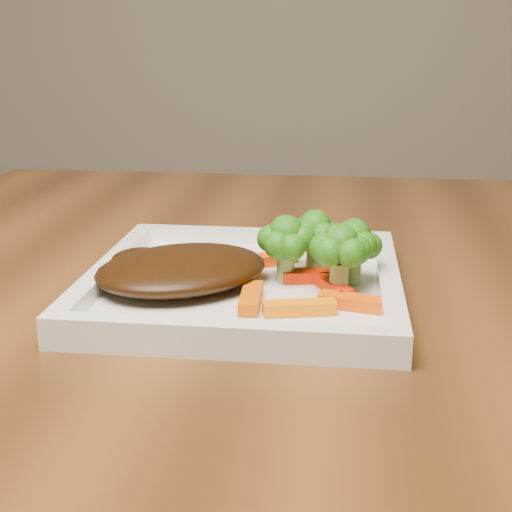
# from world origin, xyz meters

# --- Properties ---
(plate) EXTENTS (0.27, 0.27, 0.01)m
(plate) POSITION_xyz_m (-0.40, 0.06, 0.76)
(plate) COLOR white
(plate) RESTS_ON dining_table
(steak) EXTENTS (0.20, 0.19, 0.03)m
(steak) POSITION_xyz_m (-0.45, 0.04, 0.78)
(steak) COLOR #311907
(steak) RESTS_ON plate
(broccoli_0) EXTENTS (0.07, 0.07, 0.07)m
(broccoli_0) POSITION_xyz_m (-0.34, 0.10, 0.80)
(broccoli_0) COLOR #2A7B14
(broccoli_0) RESTS_ON plate
(broccoli_1) EXTENTS (0.07, 0.07, 0.06)m
(broccoli_1) POSITION_xyz_m (-0.30, 0.06, 0.79)
(broccoli_1) COLOR #3C7814
(broccoli_1) RESTS_ON plate
(broccoli_2) EXTENTS (0.06, 0.06, 0.06)m
(broccoli_2) POSITION_xyz_m (-0.31, 0.04, 0.79)
(broccoli_2) COLOR #116811
(broccoli_2) RESTS_ON plate
(broccoli_3) EXTENTS (0.06, 0.06, 0.06)m
(broccoli_3) POSITION_xyz_m (-0.36, 0.06, 0.79)
(broccoli_3) COLOR #0F5B11
(broccoli_3) RESTS_ON plate
(carrot_0) EXTENTS (0.06, 0.03, 0.01)m
(carrot_0) POSITION_xyz_m (-0.34, -0.01, 0.77)
(carrot_0) COLOR orange
(carrot_0) RESTS_ON plate
(carrot_1) EXTENTS (0.07, 0.03, 0.01)m
(carrot_1) POSITION_xyz_m (-0.30, 0.00, 0.77)
(carrot_1) COLOR #E94F03
(carrot_1) RESTS_ON plate
(carrot_2) EXTENTS (0.02, 0.06, 0.01)m
(carrot_2) POSITION_xyz_m (-0.38, 0.00, 0.77)
(carrot_2) COLOR #CE5003
(carrot_2) RESTS_ON plate
(carrot_4) EXTENTS (0.06, 0.05, 0.01)m
(carrot_4) POSITION_xyz_m (-0.38, 0.11, 0.77)
(carrot_4) COLOR #FF4704
(carrot_4) RESTS_ON plate
(carrot_5) EXTENTS (0.04, 0.05, 0.01)m
(carrot_5) POSITION_xyz_m (-0.32, 0.04, 0.77)
(carrot_5) COLOR #F82504
(carrot_5) RESTS_ON plate
(carrot_6) EXTENTS (0.06, 0.03, 0.01)m
(carrot_6) POSITION_xyz_m (-0.33, 0.07, 0.77)
(carrot_6) COLOR red
(carrot_6) RESTS_ON plate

